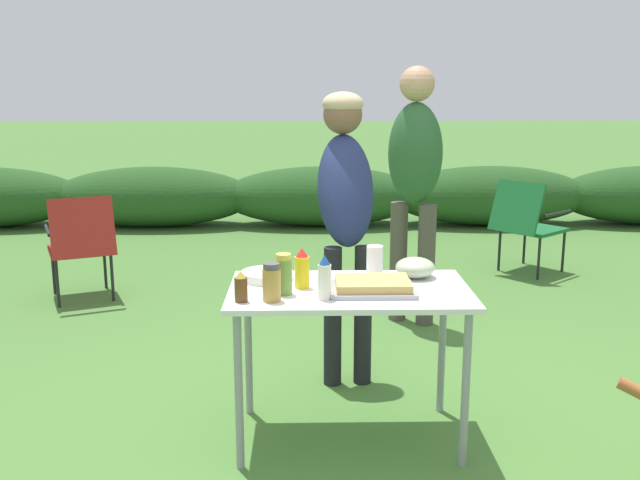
{
  "coord_description": "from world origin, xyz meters",
  "views": [
    {
      "loc": [
        -0.2,
        -3.12,
        1.65
      ],
      "look_at": [
        -0.13,
        0.35,
        0.89
      ],
      "focal_mm": 40.0,
      "sensor_mm": 36.0,
      "label": 1
    }
  ],
  "objects": [
    {
      "name": "ground_plane",
      "position": [
        0.0,
        0.0,
        0.0
      ],
      "size": [
        60.0,
        60.0,
        0.0
      ],
      "primitive_type": "plane",
      "color": "#477533"
    },
    {
      "name": "shrub_hedge",
      "position": [
        0.0,
        5.24,
        0.35
      ],
      "size": [
        14.4,
        0.9,
        0.7
      ],
      "color": "#234C1E",
      "rests_on": "ground"
    },
    {
      "name": "folding_table",
      "position": [
        0.0,
        0.0,
        0.66
      ],
      "size": [
        1.1,
        0.64,
        0.74
      ],
      "color": "white",
      "rests_on": "ground"
    },
    {
      "name": "food_tray",
      "position": [
        0.1,
        -0.05,
        0.77
      ],
      "size": [
        0.38,
        0.28,
        0.06
      ],
      "color": "#9E9EA3",
      "rests_on": "folding_table"
    },
    {
      "name": "plate_stack",
      "position": [
        -0.38,
        0.15,
        0.76
      ],
      "size": [
        0.25,
        0.25,
        0.04
      ],
      "primitive_type": "cylinder",
      "color": "white",
      "rests_on": "folding_table"
    },
    {
      "name": "mixing_bowl",
      "position": [
        0.33,
        0.18,
        0.79
      ],
      "size": [
        0.19,
        0.19,
        0.1
      ],
      "primitive_type": "ellipsoid",
      "color": "#ADBC99",
      "rests_on": "folding_table"
    },
    {
      "name": "paper_cup_stack",
      "position": [
        0.14,
        0.23,
        0.81
      ],
      "size": [
        0.08,
        0.08,
        0.15
      ],
      "primitive_type": "cylinder",
      "color": "white",
      "rests_on": "folding_table"
    },
    {
      "name": "mayo_bottle",
      "position": [
        -0.12,
        -0.17,
        0.83
      ],
      "size": [
        0.06,
        0.06,
        0.2
      ],
      "color": "silver",
      "rests_on": "folding_table"
    },
    {
      "name": "spice_jar",
      "position": [
        -0.35,
        -0.19,
        0.82
      ],
      "size": [
        0.08,
        0.08,
        0.17
      ],
      "color": "#B2893D",
      "rests_on": "folding_table"
    },
    {
      "name": "beer_bottle",
      "position": [
        -0.48,
        -0.19,
        0.8
      ],
      "size": [
        0.06,
        0.06,
        0.14
      ],
      "color": "brown",
      "rests_on": "folding_table"
    },
    {
      "name": "relish_jar",
      "position": [
        -0.3,
        -0.09,
        0.83
      ],
      "size": [
        0.07,
        0.07,
        0.18
      ],
      "color": "olive",
      "rests_on": "folding_table"
    },
    {
      "name": "mustard_bottle",
      "position": [
        -0.22,
        0.02,
        0.83
      ],
      "size": [
        0.07,
        0.07,
        0.19
      ],
      "color": "yellow",
      "rests_on": "folding_table"
    },
    {
      "name": "standing_person_in_olive_jacket",
      "position": [
        0.02,
        0.75,
        1.04
      ],
      "size": [
        0.35,
        0.47,
        1.61
      ],
      "rotation": [
        0.0,
        0.0,
        0.1
      ],
      "color": "black",
      "rests_on": "ground"
    },
    {
      "name": "standing_person_in_dark_puffer",
      "position": [
        0.54,
        1.69,
        1.07
      ],
      "size": [
        0.47,
        0.43,
        1.77
      ],
      "rotation": [
        0.0,
        0.0,
        -0.54
      ],
      "color": "#4C473D",
      "rests_on": "ground"
    },
    {
      "name": "camp_chair_green_behind_table",
      "position": [
        -1.92,
        2.23,
        0.47
      ],
      "size": [
        0.66,
        0.72,
        0.83
      ],
      "rotation": [
        0.0,
        0.0,
        0.4
      ],
      "color": "maroon",
      "rests_on": "ground"
    },
    {
      "name": "camp_chair_near_hedge",
      "position": [
        1.74,
        2.99,
        0.47
      ],
      "size": [
        0.75,
        0.73,
        0.83
      ],
      "rotation": [
        0.0,
        0.0,
        -0.87
      ],
      "color": "#19602D",
      "rests_on": "ground"
    }
  ]
}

